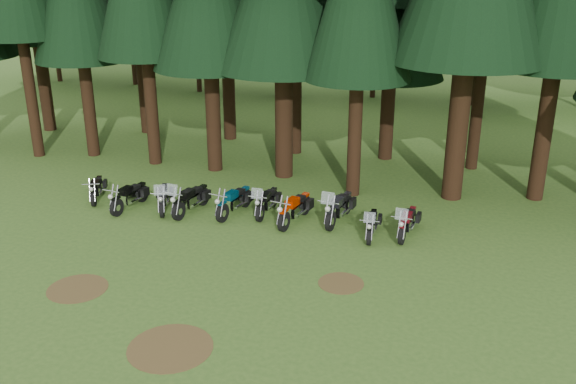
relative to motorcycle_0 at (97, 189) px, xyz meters
The scene contains 20 objects.
ground 7.87m from the motorcycle_0, 35.81° to the right, with size 120.00×120.00×0.00m, color #34561E.
decid_0 26.54m from the motorcycle_0, 127.27° to the left, with size 8.00×7.78×10.00m.
decid_1 23.87m from the motorcycle_0, 114.43° to the left, with size 7.91×7.69×9.88m.
decid_2 21.08m from the motorcycle_0, 101.38° to the left, with size 6.72×6.53×8.40m.
decid_3 21.00m from the motorcycle_0, 85.38° to the left, with size 6.12×5.95×7.65m.
decid_4 23.47m from the motorcycle_0, 69.90° to the left, with size 5.93×5.76×7.41m.
decid_5 26.36m from the motorcycle_0, 55.21° to the left, with size 8.45×8.21×10.56m.
dirt_patch_0 7.42m from the motorcycle_0, 62.93° to the right, with size 1.80×1.80×0.01m, color #4C3D1E.
dirt_patch_1 11.63m from the motorcycle_0, 20.65° to the right, with size 1.40×1.40×0.01m, color #4C3D1E.
dirt_patch_2 11.33m from the motorcycle_0, 49.39° to the right, with size 2.20×2.20×0.01m, color #4C3D1E.
motorcycle_0 is the anchor object (origin of this frame).
motorcycle_1 1.84m from the motorcycle_0, 16.19° to the right, with size 0.45×2.29×0.93m.
motorcycle_2 3.10m from the motorcycle_0, ahead, with size 1.09×2.18×1.41m.
motorcycle_3 4.22m from the motorcycle_0, ahead, with size 0.70×2.43×1.53m.
motorcycle_4 5.87m from the motorcycle_0, ahead, with size 0.61×2.37×0.97m.
motorcycle_5 7.06m from the motorcycle_0, ahead, with size 0.42×2.24×1.41m.
motorcycle_6 8.29m from the motorcycle_0, ahead, with size 0.63×2.45×1.00m.
motorcycle_7 9.85m from the motorcycle_0, ahead, with size 0.68×2.53×1.59m.
motorcycle_8 11.22m from the motorcycle_0, ahead, with size 0.42×2.08×1.31m.
motorcycle_9 12.40m from the motorcycle_0, ahead, with size 0.56×2.28×1.43m.
Camera 1 is at (7.70, -16.44, 9.53)m, focal length 40.00 mm.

